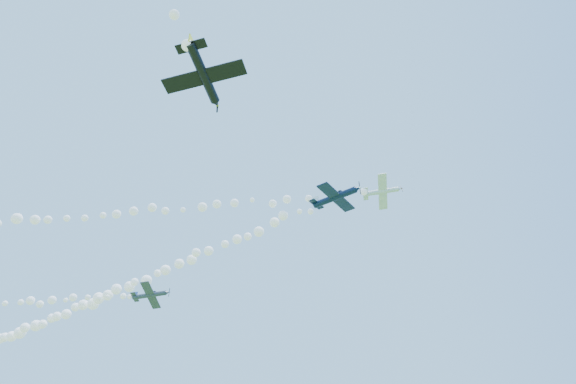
% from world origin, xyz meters
% --- Properties ---
extents(plane_white, '(6.18, 6.25, 2.15)m').
position_xyz_m(plane_white, '(17.10, 2.89, 49.76)').
color(plane_white, white).
extents(smoke_trail_white, '(83.21, 11.32, 2.65)m').
position_xyz_m(smoke_trail_white, '(-26.30, -1.98, 49.44)').
color(smoke_trail_white, white).
extents(plane_navy, '(7.80, 8.18, 2.71)m').
position_xyz_m(plane_navy, '(10.54, -0.92, 46.69)').
color(plane_navy, '#0C1734').
extents(smoke_trail_navy, '(75.22, 30.69, 3.06)m').
position_xyz_m(smoke_trail_navy, '(-29.16, 14.35, 46.50)').
color(smoke_trail_navy, white).
extents(plane_grey, '(6.68, 6.91, 1.94)m').
position_xyz_m(plane_grey, '(-22.67, 11.90, 42.56)').
color(plane_grey, '#323948').
extents(plane_black, '(7.79, 7.47, 2.28)m').
position_xyz_m(plane_black, '(2.06, -28.66, 39.27)').
color(plane_black, black).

